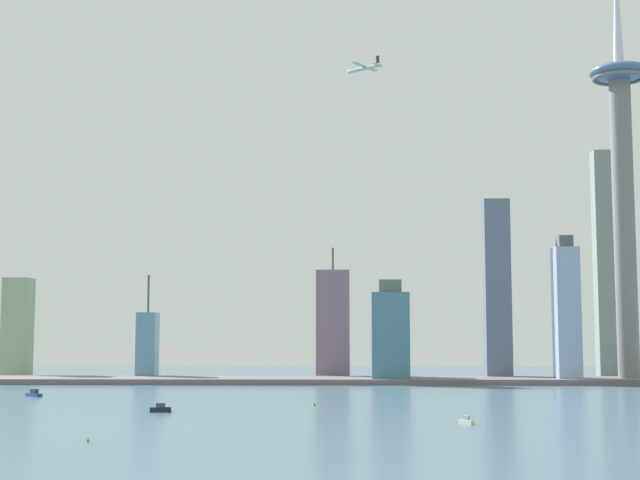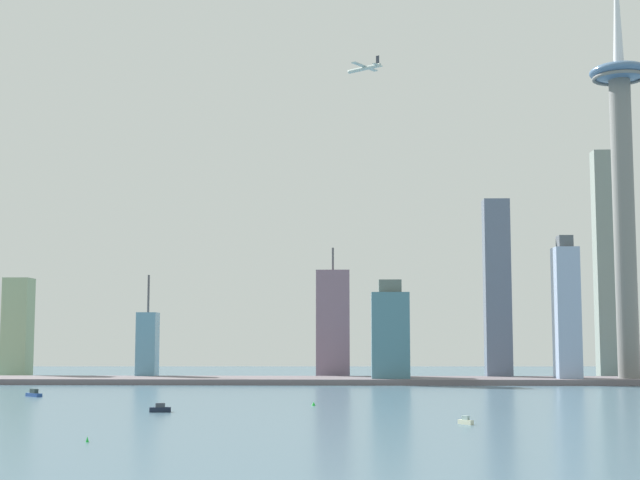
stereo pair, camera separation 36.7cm
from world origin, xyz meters
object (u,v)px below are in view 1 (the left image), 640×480
skyscraper_4 (566,313)px  airplane (364,68)px  skyscraper_3 (333,325)px  skyscraper_5 (17,328)px  skyscraper_6 (612,263)px  boat_2 (466,421)px  skyscraper_9 (497,290)px  observation_tower (622,163)px  channel_buoy_2 (314,404)px  boat_4 (34,394)px  channel_buoy_1 (88,439)px  boat_7 (161,409)px  skyscraper_1 (390,336)px  skyscraper_2 (147,346)px

skyscraper_4 → airplane: bearing=-156.7°
skyscraper_3 → skyscraper_5: (-240.79, 18.36, -2.08)m
skyscraper_6 → boat_2: bearing=-112.9°
skyscraper_3 → boat_2: size_ratio=16.53×
skyscraper_9 → observation_tower: bearing=-24.3°
channel_buoy_2 → airplane: size_ratio=0.09×
observation_tower → skyscraper_6: size_ratio=1.75×
boat_4 → channel_buoy_2: (150.59, -61.46, -0.59)m
channel_buoy_1 → skyscraper_9: bearing=64.4°
skyscraper_6 → skyscraper_9: size_ratio=1.37×
skyscraper_9 → airplane: 192.79m
skyscraper_4 → boat_4: skyscraper_4 is taller
boat_7 → channel_buoy_2: size_ratio=4.81×
skyscraper_1 → skyscraper_5: (-280.27, 73.26, 5.75)m
skyscraper_5 → skyscraper_9: skyscraper_9 is taller
skyscraper_1 → skyscraper_2: 178.52m
skyscraper_3 → skyscraper_5: skyscraper_3 is taller
skyscraper_3 → skyscraper_4: bearing=-18.8°
channel_buoy_2 → skyscraper_4: bearing=50.8°
observation_tower → channel_buoy_2: observation_tower is taller
observation_tower → channel_buoy_2: (-204.91, -202.37, -149.70)m
skyscraper_2 → channel_buoy_2: bearing=-61.9°
boat_4 → channel_buoy_1: boat_4 is taller
skyscraper_1 → boat_7: 263.24m
boat_7 → channel_buoy_2: (63.26, 38.57, -0.52)m
boat_4 → channel_buoy_1: (87.81, -212.63, -0.62)m
skyscraper_6 → skyscraper_2: bearing=-170.2°
skyscraper_2 → skyscraper_5: (-106.73, 32.10, 13.36)m
skyscraper_2 → boat_7: size_ratio=8.20×
skyscraper_5 → airplane: 335.41m
boat_7 → skyscraper_3: bearing=66.2°
observation_tower → airplane: size_ratio=14.05×
skyscraper_3 → skyscraper_9: (118.37, -15.33, 25.08)m
skyscraper_4 → boat_2: size_ratio=16.97×
skyscraper_3 → boat_7: 303.32m
skyscraper_1 → channel_buoy_1: size_ratio=41.55×
airplane → skyscraper_4: bearing=-119.3°
channel_buoy_1 → boat_4: bearing=112.4°
observation_tower → channel_buoy_2: size_ratio=161.01×
boat_2 → channel_buoy_2: bearing=-7.4°
skyscraper_9 → skyscraper_2: bearing=179.6°
channel_buoy_1 → channel_buoy_2: bearing=67.4°
skyscraper_9 → channel_buoy_1: skyscraper_9 is taller
channel_buoy_1 → skyscraper_4: bearing=57.2°
skyscraper_9 → boat_7: skyscraper_9 is taller
skyscraper_2 → skyscraper_3: (134.06, 13.74, 15.44)m
skyscraper_3 → channel_buoy_2: skyscraper_3 is taller
channel_buoy_1 → airplane: (89.84, 292.88, 199.93)m
boat_2 → observation_tower: bearing=-66.7°
channel_buoy_2 → skyscraper_6: bearing=53.4°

